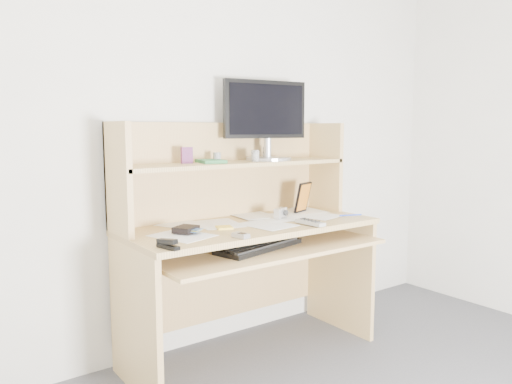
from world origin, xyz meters
TOP-DOWN VIEW (x-y plane):
  - back_wall at (0.00, 1.80)m, footprint 3.60×0.04m
  - desk at (0.00, 1.56)m, footprint 1.40×0.70m
  - paper_clutter at (0.00, 1.48)m, footprint 1.32×0.54m
  - keyboard at (-0.06, 1.33)m, footprint 0.53×0.29m
  - tv_remote at (0.23, 1.26)m, footprint 0.06×0.19m
  - flip_phone at (-0.25, 1.22)m, footprint 0.06×0.09m
  - stapler at (-0.63, 1.22)m, footprint 0.06×0.13m
  - wallet at (-0.41, 1.47)m, footprint 0.15×0.14m
  - sticky_note_pad at (-0.19, 1.46)m, footprint 0.10×0.10m
  - digital_camera at (0.22, 1.51)m, footprint 0.10×0.07m
  - game_case at (0.46, 1.58)m, footprint 0.13×0.06m
  - blue_pen at (0.60, 1.31)m, footprint 0.13×0.06m
  - card_box at (-0.29, 1.67)m, footprint 0.06×0.02m
  - shelf_book at (-0.16, 1.63)m, footprint 0.16×0.19m
  - chip_stack_a at (0.10, 1.59)m, footprint 0.05×0.05m
  - chip_stack_b at (0.14, 1.63)m, footprint 0.05×0.05m
  - chip_stack_c at (-0.10, 1.66)m, footprint 0.05×0.05m
  - chip_stack_d at (0.25, 1.67)m, footprint 0.05×0.05m
  - monitor at (0.23, 1.66)m, footprint 0.54×0.27m

SIDE VIEW (x-z plane):
  - keyboard at x=-0.06m, z-range 0.65..0.68m
  - desk at x=0.00m, z-range 0.04..1.34m
  - paper_clutter at x=0.00m, z-range 0.75..0.76m
  - sticky_note_pad at x=-0.19m, z-range 0.75..0.76m
  - blue_pen at x=0.60m, z-range 0.76..0.76m
  - tv_remote at x=0.23m, z-range 0.76..0.77m
  - flip_phone at x=-0.25m, z-range 0.76..0.78m
  - wallet at x=-0.41m, z-range 0.76..0.79m
  - stapler at x=-0.63m, z-range 0.76..0.79m
  - digital_camera at x=0.22m, z-range 0.76..0.81m
  - game_case at x=0.46m, z-range 0.76..0.94m
  - shelf_book at x=-0.16m, z-range 1.08..1.10m
  - chip_stack_c at x=-0.10m, z-range 1.08..1.14m
  - chip_stack_b at x=0.14m, z-range 1.08..1.14m
  - chip_stack_a at x=0.10m, z-range 1.08..1.14m
  - chip_stack_d at x=0.25m, z-range 1.08..1.16m
  - card_box at x=-0.29m, z-range 1.08..1.17m
  - back_wall at x=0.00m, z-range 0.00..2.50m
  - monitor at x=0.23m, z-range 1.10..1.56m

